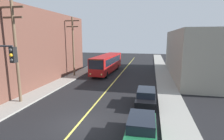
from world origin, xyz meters
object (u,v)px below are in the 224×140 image
(parked_car_green, at_px, (141,129))
(utility_pole_mid, at_px, (73,44))
(utility_pole_near, at_px, (16,48))
(parked_car_black, at_px, (146,97))
(city_bus, at_px, (107,63))

(parked_car_green, distance_m, utility_pole_mid, 21.07)
(parked_car_green, distance_m, utility_pole_near, 13.56)
(parked_car_green, xyz_separation_m, utility_pole_mid, (-11.93, 16.77, 4.50))
(parked_car_green, height_order, parked_car_black, same)
(parked_car_black, bearing_deg, parked_car_green, -90.95)
(city_bus, xyz_separation_m, utility_pole_near, (-4.69, -16.69, 3.59))
(parked_car_black, distance_m, utility_pole_near, 13.12)
(city_bus, height_order, utility_pole_near, utility_pole_near)
(parked_car_black, height_order, utility_pole_mid, utility_pole_mid)
(utility_pole_mid, bearing_deg, utility_pole_near, -90.53)
(parked_car_green, bearing_deg, utility_pole_mid, 125.44)
(utility_pole_near, height_order, utility_pole_mid, utility_pole_near)
(city_bus, distance_m, parked_car_green, 22.20)
(utility_pole_mid, bearing_deg, parked_car_black, -41.50)
(city_bus, xyz_separation_m, parked_car_black, (7.46, -14.81, -0.98))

